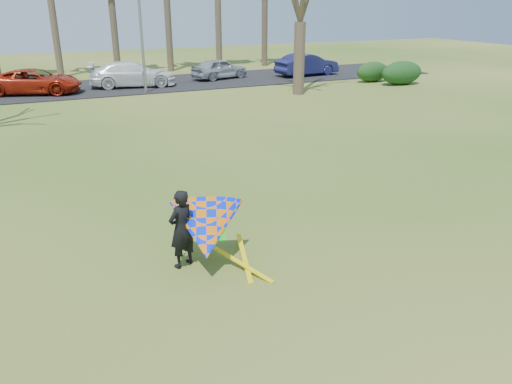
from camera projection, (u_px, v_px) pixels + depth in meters
name	position (u px, v px, depth m)	size (l,w,h in m)	color
ground	(298.00, 277.00, 9.90)	(100.00, 100.00, 0.00)	#225412
parking_strip	(103.00, 87.00, 31.11)	(46.00, 7.00, 0.06)	black
streetlight	(143.00, 13.00, 27.80)	(2.28, 0.18, 8.00)	gray
hedge_near	(402.00, 73.00, 32.04)	(3.00, 1.36, 1.50)	#153A15
hedge_far	(373.00, 72.00, 33.16)	(2.39, 1.12, 1.33)	#163A15
car_2	(35.00, 81.00, 28.61)	(2.33, 5.05, 1.40)	#AA200D
car_3	(132.00, 74.00, 30.97)	(2.13, 5.23, 1.52)	white
car_4	(219.00, 69.00, 34.11)	(1.60, 3.99, 1.36)	#A0A5AD
car_5	(307.00, 65.00, 35.57)	(1.61, 4.63, 1.52)	navy
kite_flyer	(204.00, 229.00, 9.99)	(2.13, 2.39, 2.02)	black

